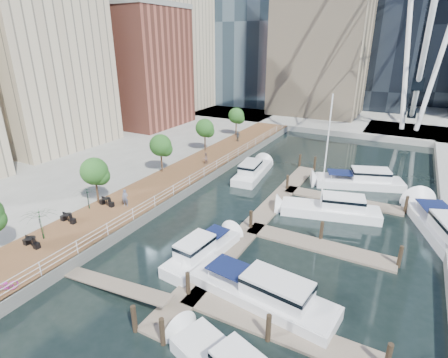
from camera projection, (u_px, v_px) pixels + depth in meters
ground at (170, 267)px, 26.03m from camera, size 520.00×520.00×0.00m
boardwalk at (184, 176)px, 42.10m from camera, size 6.00×60.00×1.00m
seawall at (205, 181)px, 40.78m from camera, size 0.25×60.00×1.00m
land_inland at (39, 147)px, 53.99m from camera, size 48.00×90.00×1.00m
land_far at (365, 93)px, 109.40m from camera, size 200.00×114.00×1.00m
pier at (408, 133)px, 62.28m from camera, size 14.00×12.00×1.00m
railing at (204, 172)px, 40.44m from camera, size 0.10×60.00×1.05m
floating_docks at (312, 227)px, 30.52m from camera, size 16.00×34.00×2.60m
midrise_condos at (98, 56)px, 57.86m from camera, size 19.00×67.00×28.00m
street_trees at (161, 145)px, 40.94m from camera, size 2.60×42.60×4.60m
cafe_tables at (51, 229)px, 28.47m from camera, size 2.50×13.70×0.74m
yacht_foreground at (259, 300)px, 22.68m from camera, size 11.28×4.31×2.15m
bicycle at (1, 288)px, 21.47m from camera, size 1.16×2.04×1.02m
pedestrian_near at (125, 198)px, 33.07m from camera, size 0.70×0.56×1.68m
pedestrian_mid at (205, 158)px, 44.60m from camera, size 0.73×0.84×1.47m
pedestrian_far at (238, 136)px, 54.65m from camera, size 1.00×0.48×1.65m
moored_yachts at (332, 218)px, 33.23m from camera, size 26.29×34.76×11.50m
cafe_seating at (27, 231)px, 26.60m from camera, size 3.87×13.88×2.54m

